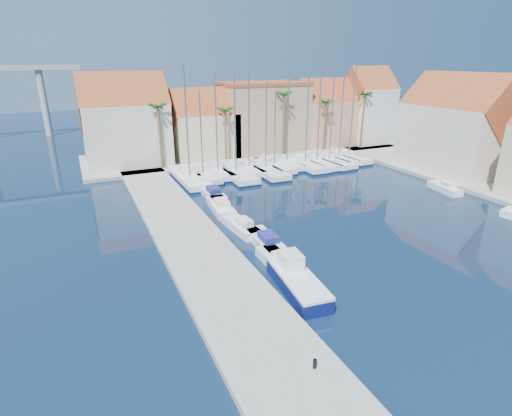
% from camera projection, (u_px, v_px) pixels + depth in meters
% --- Properties ---
extents(ground, '(260.00, 260.00, 0.00)m').
position_uv_depth(ground, '(399.00, 318.00, 25.43)').
color(ground, black).
rests_on(ground, ground).
extents(quay_west, '(6.00, 77.00, 0.50)m').
position_uv_depth(quay_west, '(200.00, 254.00, 33.36)').
color(quay_west, gray).
rests_on(quay_west, ground).
extents(shore_north, '(54.00, 16.00, 0.50)m').
position_uv_depth(shore_north, '(246.00, 152.00, 70.17)').
color(shore_north, gray).
rests_on(shore_north, ground).
extents(shore_east, '(12.00, 60.00, 0.50)m').
position_uv_depth(shore_east, '(508.00, 188.00, 50.57)').
color(shore_east, gray).
rests_on(shore_east, ground).
extents(bollard, '(0.21, 0.21, 0.52)m').
position_uv_depth(bollard, '(315.00, 364.00, 20.55)').
color(bollard, black).
rests_on(bollard, quay_west).
extents(fishing_boat, '(2.91, 6.90, 2.35)m').
position_uv_depth(fishing_boat, '(297.00, 280.00, 28.35)').
color(fishing_boat, '#0D1550').
rests_on(fishing_boat, ground).
extents(motorboat_west_0, '(1.79, 5.47, 1.40)m').
position_uv_depth(motorboat_west_0, '(280.00, 262.00, 31.36)').
color(motorboat_west_0, white).
rests_on(motorboat_west_0, ground).
extents(motorboat_west_1, '(2.04, 5.78, 1.40)m').
position_uv_depth(motorboat_west_1, '(266.00, 241.00, 35.06)').
color(motorboat_west_1, white).
rests_on(motorboat_west_1, ground).
extents(motorboat_west_2, '(2.18, 5.49, 1.40)m').
position_uv_depth(motorboat_west_2, '(242.00, 226.00, 38.23)').
color(motorboat_west_2, white).
rests_on(motorboat_west_2, ground).
extents(motorboat_west_3, '(2.51, 6.25, 1.40)m').
position_uv_depth(motorboat_west_3, '(221.00, 206.00, 43.44)').
color(motorboat_west_3, white).
rests_on(motorboat_west_3, ground).
extents(motorboat_west_4, '(1.96, 5.89, 1.40)m').
position_uv_depth(motorboat_west_4, '(212.00, 193.00, 47.66)').
color(motorboat_west_4, white).
rests_on(motorboat_west_4, ground).
extents(motorboat_west_5, '(1.73, 5.36, 1.40)m').
position_uv_depth(motorboat_west_5, '(202.00, 183.00, 51.49)').
color(motorboat_west_5, white).
rests_on(motorboat_west_5, ground).
extents(motorboat_east_1, '(2.39, 5.05, 1.40)m').
position_uv_depth(motorboat_east_1, '(445.00, 188.00, 49.68)').
color(motorboat_east_1, white).
rests_on(motorboat_east_1, ground).
extents(sailboat_0, '(3.24, 11.80, 14.91)m').
position_uv_depth(sailboat_0, '(189.00, 177.00, 53.90)').
color(sailboat_0, white).
rests_on(sailboat_0, ground).
extents(sailboat_1, '(3.05, 9.54, 11.78)m').
position_uv_depth(sailboat_1, '(202.00, 174.00, 55.17)').
color(sailboat_1, white).
rests_on(sailboat_1, ground).
extents(sailboat_2, '(3.02, 9.29, 13.93)m').
position_uv_depth(sailboat_2, '(216.00, 171.00, 56.76)').
color(sailboat_2, white).
rests_on(sailboat_2, ground).
extents(sailboat_3, '(3.55, 12.12, 14.00)m').
position_uv_depth(sailboat_3, '(234.00, 172.00, 56.43)').
color(sailboat_3, white).
rests_on(sailboat_3, ground).
extents(sailboat_4, '(2.69, 8.34, 13.81)m').
position_uv_depth(sailboat_4, '(248.00, 168.00, 58.07)').
color(sailboat_4, white).
rests_on(sailboat_4, ground).
extents(sailboat_5, '(3.36, 11.78, 12.75)m').
position_uv_depth(sailboat_5, '(264.00, 169.00, 57.98)').
color(sailboat_5, white).
rests_on(sailboat_5, ground).
extents(sailboat_6, '(3.10, 10.08, 11.45)m').
position_uv_depth(sailboat_6, '(272.00, 165.00, 60.03)').
color(sailboat_6, white).
rests_on(sailboat_6, ground).
extents(sailboat_7, '(2.57, 8.79, 14.16)m').
position_uv_depth(sailboat_7, '(285.00, 163.00, 61.26)').
color(sailboat_7, white).
rests_on(sailboat_7, ground).
extents(sailboat_8, '(3.16, 10.61, 14.45)m').
position_uv_depth(sailboat_8, '(303.00, 163.00, 60.99)').
color(sailboat_8, white).
rests_on(sailboat_8, ground).
extents(sailboat_9, '(3.52, 11.00, 13.90)m').
position_uv_depth(sailboat_9, '(314.00, 162.00, 62.14)').
color(sailboat_9, white).
rests_on(sailboat_9, ground).
extents(sailboat_10, '(3.78, 11.67, 14.91)m').
position_uv_depth(sailboat_10, '(326.00, 160.00, 63.25)').
color(sailboat_10, white).
rests_on(sailboat_10, ground).
extents(sailboat_11, '(2.86, 9.43, 14.67)m').
position_uv_depth(sailboat_11, '(336.00, 158.00, 64.50)').
color(sailboat_11, white).
rests_on(sailboat_11, ground).
extents(sailboat_12, '(3.11, 9.85, 14.94)m').
position_uv_depth(sailboat_12, '(347.00, 156.00, 65.26)').
color(sailboat_12, white).
rests_on(sailboat_12, ground).
extents(building_0, '(12.30, 9.00, 13.50)m').
position_uv_depth(building_0, '(125.00, 124.00, 59.36)').
color(building_0, beige).
rests_on(building_0, shore_north).
extents(building_1, '(10.30, 8.00, 11.00)m').
position_uv_depth(building_1, '(203.00, 127.00, 64.45)').
color(building_1, beige).
rests_on(building_1, shore_north).
extents(building_2, '(14.20, 10.20, 11.50)m').
position_uv_depth(building_2, '(262.00, 116.00, 69.24)').
color(building_2, '#9D8461').
rests_on(building_2, shore_north).
extents(building_3, '(10.30, 8.00, 12.00)m').
position_uv_depth(building_3, '(323.00, 116.00, 73.19)').
color(building_3, tan).
rests_on(building_3, shore_north).
extents(building_4, '(8.30, 8.00, 14.00)m').
position_uv_depth(building_4, '(367.00, 108.00, 75.45)').
color(building_4, white).
rests_on(building_4, shore_north).
extents(building_6, '(9.00, 14.30, 13.50)m').
position_uv_depth(building_6, '(457.00, 128.00, 56.06)').
color(building_6, beige).
rests_on(building_6, shore_east).
extents(palm_0, '(2.60, 2.60, 10.15)m').
position_uv_depth(palm_0, '(158.00, 109.00, 55.76)').
color(palm_0, brown).
rests_on(palm_0, shore_north).
extents(palm_1, '(2.60, 2.60, 9.15)m').
position_uv_depth(palm_1, '(225.00, 112.00, 59.97)').
color(palm_1, brown).
rests_on(palm_1, shore_north).
extents(palm_2, '(2.60, 2.60, 11.15)m').
position_uv_depth(palm_2, '(284.00, 97.00, 63.20)').
color(palm_2, brown).
rests_on(palm_2, shore_north).
extents(palm_3, '(2.60, 2.60, 9.65)m').
position_uv_depth(palm_3, '(326.00, 103.00, 66.80)').
color(palm_3, brown).
rests_on(palm_3, shore_north).
extents(palm_4, '(2.60, 2.60, 10.65)m').
position_uv_depth(palm_4, '(365.00, 96.00, 69.58)').
color(palm_4, brown).
rests_on(palm_4, shore_north).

